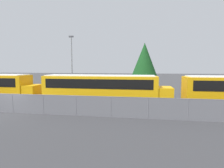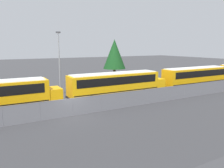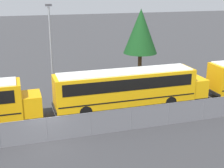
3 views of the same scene
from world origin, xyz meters
The scene contains 5 objects.
ground_plane centered at (0.00, 0.00, 0.00)m, with size 200.00×200.00×0.00m, color #38383A.
fence centered at (0.00, 0.00, 0.89)m, with size 126.54×0.07×1.74m.
school_bus_4 centered at (7.40, 4.20, 1.96)m, with size 13.62×2.47×3.30m.
light_pole centered at (1.68, 10.00, 4.65)m, with size 0.60×0.24×8.53m.
tree_1 centered at (12.00, 12.98, 5.25)m, with size 3.81×3.81×7.76m.
Camera 3 is at (-1.51, -19.43, 10.02)m, focal length 50.00 mm.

